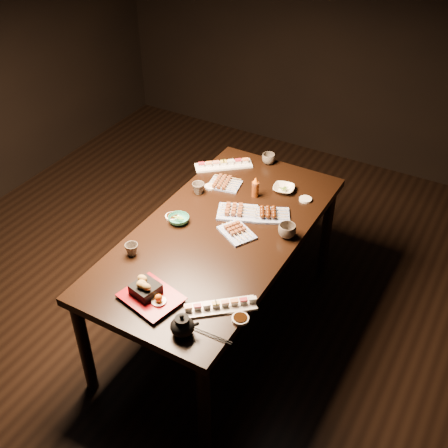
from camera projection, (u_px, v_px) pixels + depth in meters
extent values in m
plane|color=black|center=(167.00, 305.00, 3.87)|extent=(5.00, 5.00, 0.00)
cube|color=black|center=(220.00, 278.00, 3.54)|extent=(1.17, 1.92, 0.75)
imported|color=#2C896A|center=(179.00, 220.00, 3.37)|extent=(0.14, 0.14, 0.04)
imported|color=#FDEFCF|center=(284.00, 189.00, 3.64)|extent=(0.16, 0.16, 0.03)
imported|color=#51483E|center=(132.00, 249.00, 3.12)|extent=(0.08, 0.08, 0.07)
imported|color=#51483E|center=(287.00, 231.00, 3.25)|extent=(0.13, 0.13, 0.08)
imported|color=#51483E|center=(198.00, 188.00, 3.61)|extent=(0.09, 0.09, 0.07)
imported|color=#51483E|center=(269.00, 159.00, 3.90)|extent=(0.10, 0.10, 0.07)
cylinder|color=#632A0D|center=(255.00, 187.00, 3.56)|extent=(0.05, 0.05, 0.14)
cylinder|color=white|center=(172.00, 217.00, 3.41)|extent=(0.11, 0.11, 0.01)
cylinder|color=white|center=(305.00, 199.00, 3.56)|extent=(0.11, 0.11, 0.01)
cylinder|color=white|center=(240.00, 319.00, 2.75)|extent=(0.09, 0.09, 0.02)
cylinder|color=white|center=(210.00, 187.00, 3.68)|extent=(0.08, 0.08, 0.01)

